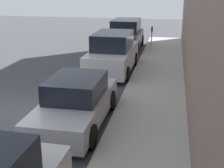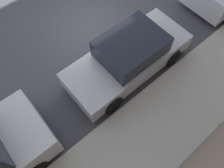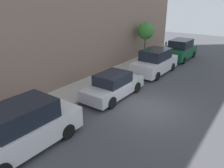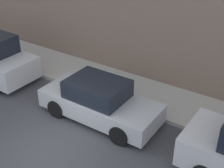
{
  "view_description": "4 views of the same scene",
  "coord_description": "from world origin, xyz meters",
  "views": [
    {
      "loc": [
        5.33,
        -8.96,
        4.36
      ],
      "look_at": [
        3.35,
        1.05,
        1.0
      ],
      "focal_mm": 50.0,
      "sensor_mm": 36.0,
      "label": 1
    },
    {
      "loc": [
        5.33,
        -3.38,
        6.8
      ],
      "look_at": [
        2.98,
        -1.39,
        1.0
      ],
      "focal_mm": 35.0,
      "sensor_mm": 36.0,
      "label": 2
    },
    {
      "loc": [
        -4.86,
        10.0,
        5.72
      ],
      "look_at": [
        2.26,
        0.21,
        1.0
      ],
      "focal_mm": 35.0,
      "sensor_mm": 36.0,
      "label": 3
    },
    {
      "loc": [
        -5.24,
        -5.93,
        6.85
      ],
      "look_at": [
        3.35,
        -0.14,
        1.0
      ],
      "focal_mm": 50.0,
      "sensor_mm": 36.0,
      "label": 4
    }
  ],
  "objects": [
    {
      "name": "ground_plane",
      "position": [
        0.0,
        0.0,
        0.0
      ],
      "size": [
        60.0,
        60.0,
        0.0
      ],
      "primitive_type": "plane",
      "color": "#424247"
    },
    {
      "name": "parked_sedan_third",
      "position": [
        2.44,
        -0.19,
        0.72
      ],
      "size": [
        1.92,
        4.51,
        1.54
      ],
      "color": "#B7BABF",
      "rests_on": "ground_plane"
    },
    {
      "name": "sidewalk",
      "position": [
        4.72,
        0.0,
        0.07
      ],
      "size": [
        2.43,
        32.0,
        0.15
      ],
      "color": "#B2ADA3",
      "rests_on": "ground_plane"
    }
  ]
}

